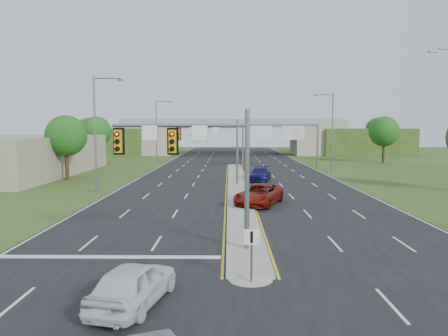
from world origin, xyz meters
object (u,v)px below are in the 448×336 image
at_px(car_far_b, 260,174).
at_px(signal_mast_far, 216,141).
at_px(sign_gantry, 279,134).
at_px(overpass, 233,139).
at_px(car_far_a, 259,195).
at_px(car_white, 134,284).
at_px(keep_right_sign, 252,247).
at_px(signal_mast_near, 200,156).

bearing_deg(car_far_b, signal_mast_far, -129.64).
xyz_separation_m(sign_gantry, overpass, (-6.68, 35.08, -1.69)).
xyz_separation_m(car_far_a, car_far_b, (1.22, 15.98, -0.06)).
bearing_deg(car_far_b, sign_gantry, 86.26).
bearing_deg(car_far_a, car_white, -85.29).
height_order(keep_right_sign, car_far_a, keep_right_sign).
bearing_deg(signal_mast_far, car_white, -93.40).
bearing_deg(car_far_b, car_far_a, -84.04).
bearing_deg(car_far_a, car_far_b, 106.27).
relative_size(sign_gantry, car_far_b, 2.20).
height_order(car_white, car_far_b, same).
xyz_separation_m(signal_mast_far, car_far_b, (4.98, 4.19, -3.94)).
height_order(signal_mast_near, car_white, signal_mast_near).
bearing_deg(car_white, keep_right_sign, -140.84).
distance_m(car_far_a, car_far_b, 16.02).
relative_size(car_white, car_far_b, 0.85).
xyz_separation_m(signal_mast_near, overpass, (2.26, 80.07, -1.17)).
height_order(signal_mast_far, car_far_b, signal_mast_far).
xyz_separation_m(car_white, car_far_b, (6.86, 35.72, 0.00)).
bearing_deg(keep_right_sign, overpass, 90.00).
bearing_deg(sign_gantry, overpass, 100.79).
xyz_separation_m(car_white, car_far_a, (5.64, 19.74, 0.06)).
relative_size(overpass, car_far_a, 13.47).
relative_size(keep_right_sign, overpass, 0.03).
height_order(keep_right_sign, overpass, overpass).
xyz_separation_m(overpass, car_white, (-4.14, -86.61, -2.77)).
height_order(signal_mast_near, sign_gantry, signal_mast_near).
relative_size(signal_mast_far, car_far_a, 1.18).
bearing_deg(keep_right_sign, car_white, -153.31).
distance_m(sign_gantry, car_far_a, 32.50).
bearing_deg(signal_mast_near, sign_gantry, 78.75).
height_order(signal_mast_far, overpass, overpass).
bearing_deg(car_white, signal_mast_near, -93.52).
distance_m(signal_mast_near, signal_mast_far, 25.00).
relative_size(signal_mast_near, car_white, 1.56).
relative_size(signal_mast_far, overpass, 0.09).
xyz_separation_m(signal_mast_far, overpass, (2.26, 55.07, -1.17)).
xyz_separation_m(signal_mast_near, signal_mast_far, (0.00, 25.00, 0.00)).
height_order(overpass, car_white, overpass).
bearing_deg(overpass, car_far_a, -88.71).
relative_size(keep_right_sign, sign_gantry, 0.19).
relative_size(overpass, car_white, 17.83).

